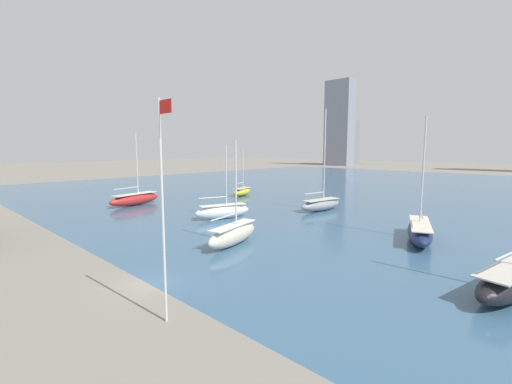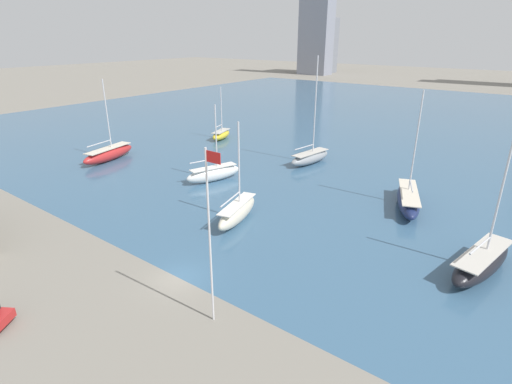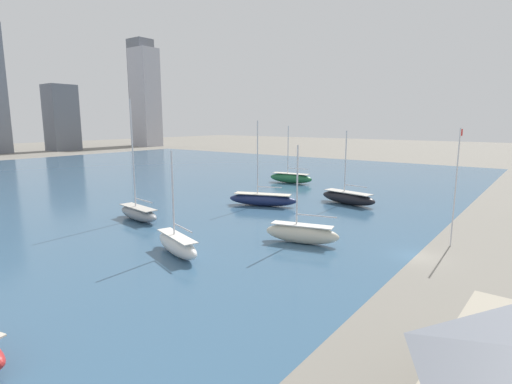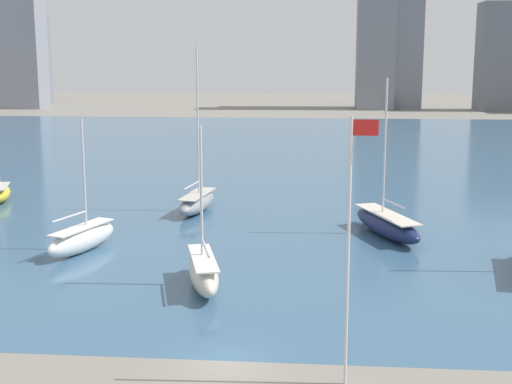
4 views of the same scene
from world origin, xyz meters
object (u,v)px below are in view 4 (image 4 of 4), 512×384
at_px(sailboat_white, 82,238).
at_px(flag_pole, 350,244).
at_px(sailboat_cream, 203,272).
at_px(sailboat_gray, 197,202).
at_px(sailboat_navy, 387,224).

bearing_deg(sailboat_white, flag_pole, -29.07).
xyz_separation_m(flag_pole, sailboat_white, (-19.55, 21.06, -5.64)).
distance_m(flag_pole, sailboat_cream, 16.79).
xyz_separation_m(flag_pole, sailboat_cream, (-8.79, 13.16, -5.59)).
xyz_separation_m(sailboat_gray, sailboat_white, (-6.50, -14.79, 0.03)).
bearing_deg(sailboat_gray, sailboat_white, -105.47).
bearing_deg(flag_pole, sailboat_cream, 123.74).
height_order(sailboat_gray, sailboat_cream, sailboat_gray).
height_order(flag_pole, sailboat_cream, flag_pole).
bearing_deg(sailboat_gray, flag_pole, -61.75).
distance_m(sailboat_gray, sailboat_cream, 23.09).
height_order(flag_pole, sailboat_navy, sailboat_navy).
height_order(sailboat_navy, sailboat_white, sailboat_navy).
xyz_separation_m(sailboat_navy, sailboat_white, (-23.98, -6.95, 0.03)).
bearing_deg(sailboat_navy, sailboat_gray, 134.87).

